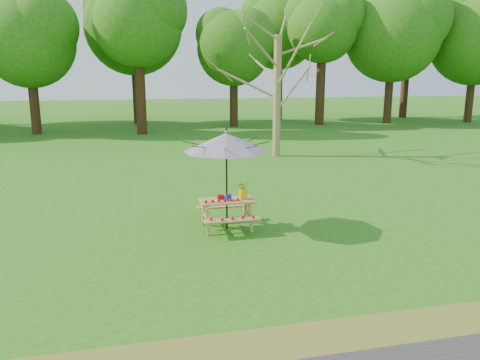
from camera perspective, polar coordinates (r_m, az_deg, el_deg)
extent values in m
plane|color=#1F6D14|center=(8.46, -8.59, -10.91)|extent=(120.00, 120.00, 0.00)
cylinder|color=olive|center=(19.70, 4.55, 10.06)|extent=(0.40, 0.40, 4.95)
cube|color=#9D7A46|center=(10.36, -1.62, -2.51)|extent=(1.20, 0.62, 0.04)
cube|color=#9D7A46|center=(9.92, -0.97, -4.94)|extent=(1.20, 0.22, 0.04)
cube|color=#9D7A46|center=(10.96, -2.19, -3.24)|extent=(1.20, 0.22, 0.04)
cylinder|color=black|center=(10.24, -1.63, 0.05)|extent=(0.04, 0.04, 2.25)
cone|color=teal|center=(10.10, -1.66, 4.63)|extent=(2.30, 2.30, 0.41)
sphere|color=teal|center=(10.07, -1.67, 5.89)|extent=(0.08, 0.08, 0.08)
cube|color=#B50E13|center=(10.39, -2.41, -2.07)|extent=(0.14, 0.12, 0.10)
cylinder|color=#141EA8|center=(10.28, -1.40, -2.14)|extent=(0.13, 0.13, 0.13)
cube|color=beige|center=(10.47, -2.21, -2.04)|extent=(0.13, 0.13, 0.07)
cylinder|color=#F8B70D|center=(10.41, 0.39, -1.78)|extent=(0.19, 0.19, 0.19)
imported|color=yellow|center=(10.37, 0.39, -0.85)|extent=(0.30, 0.28, 0.28)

